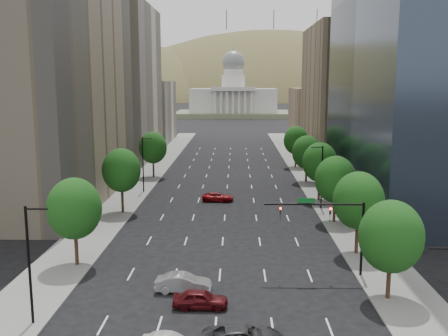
# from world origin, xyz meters

# --- Properties ---
(sidewalk_left) EXTENTS (6.00, 200.00, 0.15)m
(sidewalk_left) POSITION_xyz_m (-15.50, 60.00, 0.07)
(sidewalk_left) COLOR slate
(sidewalk_left) RESTS_ON ground
(sidewalk_right) EXTENTS (6.00, 200.00, 0.15)m
(sidewalk_right) POSITION_xyz_m (15.50, 60.00, 0.07)
(sidewalk_right) COLOR slate
(sidewalk_right) RESTS_ON ground
(midrise_cream_left) EXTENTS (14.00, 30.00, 35.00)m
(midrise_cream_left) POSITION_xyz_m (-25.00, 103.00, 17.50)
(midrise_cream_left) COLOR beige
(midrise_cream_left) RESTS_ON ground
(filler_left) EXTENTS (14.00, 26.00, 18.00)m
(filler_left) POSITION_xyz_m (-25.00, 136.00, 9.00)
(filler_left) COLOR beige
(filler_left) RESTS_ON ground
(parking_tan_right) EXTENTS (14.00, 30.00, 30.00)m
(parking_tan_right) POSITION_xyz_m (25.00, 100.00, 15.00)
(parking_tan_right) COLOR #8C7759
(parking_tan_right) RESTS_ON ground
(filler_right) EXTENTS (14.00, 26.00, 16.00)m
(filler_right) POSITION_xyz_m (25.00, 133.00, 8.00)
(filler_right) COLOR #8C7759
(filler_right) RESTS_ON ground
(tree_right_0) EXTENTS (5.20, 5.20, 8.39)m
(tree_right_0) POSITION_xyz_m (14.00, 25.00, 5.39)
(tree_right_0) COLOR #382316
(tree_right_0) RESTS_ON ground
(tree_right_1) EXTENTS (5.20, 5.20, 8.75)m
(tree_right_1) POSITION_xyz_m (14.00, 36.00, 5.75)
(tree_right_1) COLOR #382316
(tree_right_1) RESTS_ON ground
(tree_right_2) EXTENTS (5.20, 5.20, 8.61)m
(tree_right_2) POSITION_xyz_m (14.00, 48.00, 5.60)
(tree_right_2) COLOR #382316
(tree_right_2) RESTS_ON ground
(tree_right_3) EXTENTS (5.20, 5.20, 8.89)m
(tree_right_3) POSITION_xyz_m (14.00, 60.00, 5.89)
(tree_right_3) COLOR #382316
(tree_right_3) RESTS_ON ground
(tree_right_4) EXTENTS (5.20, 5.20, 8.46)m
(tree_right_4) POSITION_xyz_m (14.00, 74.00, 5.46)
(tree_right_4) COLOR #382316
(tree_right_4) RESTS_ON ground
(tree_right_5) EXTENTS (5.20, 5.20, 8.75)m
(tree_right_5) POSITION_xyz_m (14.00, 90.00, 5.75)
(tree_right_5) COLOR #382316
(tree_right_5) RESTS_ON ground
(tree_left_0) EXTENTS (5.20, 5.20, 8.75)m
(tree_left_0) POSITION_xyz_m (-14.00, 32.00, 5.75)
(tree_left_0) COLOR #382316
(tree_left_0) RESTS_ON ground
(tree_left_1) EXTENTS (5.20, 5.20, 8.97)m
(tree_left_1) POSITION_xyz_m (-14.00, 52.00, 5.96)
(tree_left_1) COLOR #382316
(tree_left_1) RESTS_ON ground
(tree_left_2) EXTENTS (5.20, 5.20, 8.68)m
(tree_left_2) POSITION_xyz_m (-14.00, 78.00, 5.68)
(tree_left_2) COLOR #382316
(tree_left_2) RESTS_ON ground
(streetlight_rn) EXTENTS (1.70, 0.20, 9.00)m
(streetlight_rn) POSITION_xyz_m (13.44, 55.00, 4.84)
(streetlight_rn) COLOR black
(streetlight_rn) RESTS_ON ground
(streetlight_ls) EXTENTS (1.70, 0.20, 9.00)m
(streetlight_ls) POSITION_xyz_m (-13.44, 20.00, 4.84)
(streetlight_ls) COLOR black
(streetlight_ls) RESTS_ON ground
(streetlight_ln) EXTENTS (1.70, 0.20, 9.00)m
(streetlight_ln) POSITION_xyz_m (-13.44, 65.00, 4.84)
(streetlight_ln) COLOR black
(streetlight_ln) RESTS_ON ground
(traffic_signal) EXTENTS (9.12, 0.40, 7.38)m
(traffic_signal) POSITION_xyz_m (10.53, 30.00, 5.17)
(traffic_signal) COLOR black
(traffic_signal) RESTS_ON ground
(capitol) EXTENTS (60.00, 40.00, 35.20)m
(capitol) POSITION_xyz_m (0.00, 249.71, 8.58)
(capitol) COLOR #596647
(capitol) RESTS_ON ground
(foothills) EXTENTS (720.00, 413.00, 263.00)m
(foothills) POSITION_xyz_m (34.67, 599.39, -37.78)
(foothills) COLOR brown
(foothills) RESTS_ON ground
(car_maroon) EXTENTS (4.40, 1.80, 1.50)m
(car_maroon) POSITION_xyz_m (-1.33, 23.07, 0.75)
(car_maroon) COLOR #480C10
(car_maroon) RESTS_ON ground
(car_silver) EXTENTS (4.81, 1.81, 1.57)m
(car_silver) POSITION_xyz_m (-3.00, 26.16, 0.78)
(car_silver) COLOR #A6A5AB
(car_silver) RESTS_ON ground
(car_red_far) EXTENTS (4.86, 2.44, 1.32)m
(car_red_far) POSITION_xyz_m (-1.24, 59.24, 0.66)
(car_red_far) COLOR maroon
(car_red_far) RESTS_ON ground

